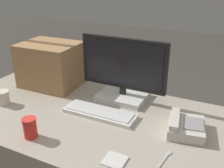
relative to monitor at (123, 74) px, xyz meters
name	(u,v)px	position (x,y,z in m)	size (l,w,h in m)	color
office_desk	(90,164)	(-0.10, -0.28, -0.54)	(1.80, 0.90, 0.74)	#A89E8E
monitor	(123,74)	(0.00, 0.00, 0.00)	(0.57, 0.25, 0.41)	white
keyboard	(100,113)	(-0.03, -0.26, -0.16)	(0.43, 0.15, 0.03)	silver
desk_phone	(185,127)	(0.45, -0.22, -0.14)	(0.22, 0.24, 0.08)	beige
paper_cup_left	(3,97)	(-0.65, -0.40, -0.13)	(0.08, 0.08, 0.09)	beige
paper_cup_right	(30,128)	(-0.24, -0.61, -0.12)	(0.07, 0.07, 0.11)	red
spoon	(166,158)	(0.42, -0.46, -0.17)	(0.04, 0.17, 0.00)	#B2B2B7
cardboard_box	(51,65)	(-0.56, -0.02, -0.02)	(0.41, 0.33, 0.32)	#9E754C
sticky_note_pad	(115,160)	(0.22, -0.58, -0.17)	(0.10, 0.10, 0.01)	silver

